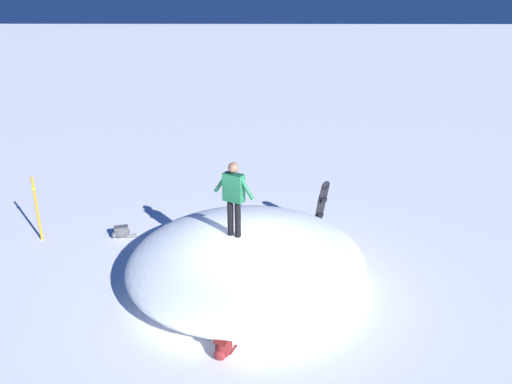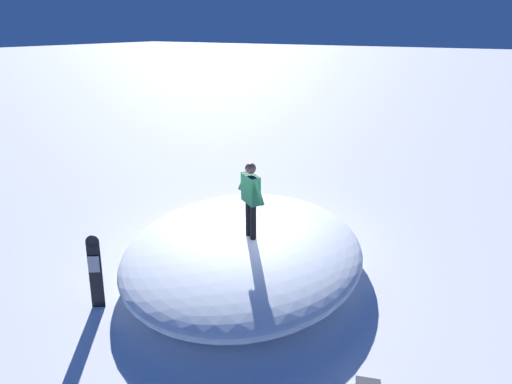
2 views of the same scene
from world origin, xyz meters
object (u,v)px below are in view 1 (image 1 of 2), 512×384
(snowboard_primary_upright, at_px, (322,205))
(backpack_near, at_px, (223,347))
(snowboarder_standing, at_px, (234,194))
(trail_marker_pole, at_px, (37,207))
(backpack_far, at_px, (121,232))

(snowboard_primary_upright, bearing_deg, backpack_near, 156.80)
(snowboarder_standing, relative_size, backpack_near, 2.82)
(snowboard_primary_upright, xyz_separation_m, backpack_near, (-5.42, 2.32, -0.56))
(trail_marker_pole, bearing_deg, backpack_near, -131.79)
(backpack_near, distance_m, trail_marker_pole, 7.11)
(snowboard_primary_upright, relative_size, backpack_far, 2.21)
(snowboarder_standing, relative_size, trail_marker_pole, 0.98)
(snowboard_primary_upright, distance_m, backpack_near, 5.93)
(snowboarder_standing, distance_m, backpack_far, 4.14)
(snowboarder_standing, height_order, backpack_near, snowboarder_standing)
(snowboard_primary_upright, height_order, backpack_near, snowboard_primary_upright)
(snowboarder_standing, xyz_separation_m, snowboard_primary_upright, (2.42, -2.28, -1.24))
(snowboard_primary_upright, bearing_deg, trail_marker_pole, 95.31)
(snowboard_primary_upright, height_order, backpack_far, snowboard_primary_upright)
(snowboarder_standing, height_order, backpack_far, snowboarder_standing)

